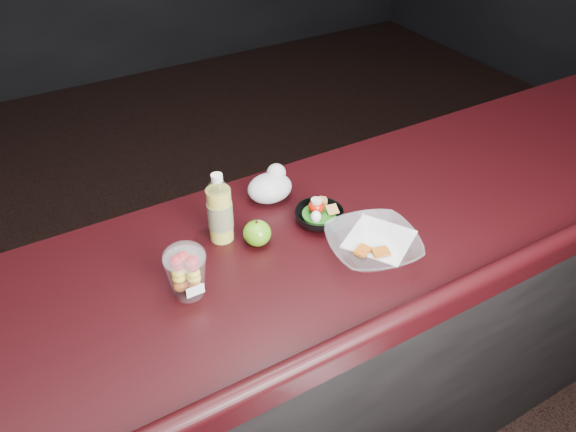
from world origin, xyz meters
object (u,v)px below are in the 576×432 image
object	(u,v)px
green_apple	(257,233)
snack_bowl	(319,216)
fruit_cup	(186,271)
lemonade_bottle	(220,212)
takeout_bowl	(372,246)

from	to	relation	value
green_apple	snack_bowl	bearing A→B (deg)	-2.40
fruit_cup	snack_bowl	bearing A→B (deg)	10.04
lemonade_bottle	green_apple	xyz separation A→B (m)	(0.07, -0.07, -0.05)
snack_bowl	takeout_bowl	bearing A→B (deg)	-74.98
lemonade_bottle	snack_bowl	distance (m)	0.28
green_apple	takeout_bowl	distance (m)	0.30
fruit_cup	snack_bowl	world-z (taller)	fruit_cup
snack_bowl	takeout_bowl	world-z (taller)	snack_bowl
takeout_bowl	snack_bowl	bearing A→B (deg)	105.02
lemonade_bottle	fruit_cup	bearing A→B (deg)	-136.17
lemonade_bottle	takeout_bowl	xyz separation A→B (m)	(0.31, -0.26, -0.06)
lemonade_bottle	green_apple	size ratio (longest dim) A/B	2.61
lemonade_bottle	takeout_bowl	size ratio (longest dim) A/B	0.72
green_apple	snack_bowl	xyz separation A→B (m)	(0.19, -0.01, -0.01)
green_apple	fruit_cup	bearing A→B (deg)	-160.34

